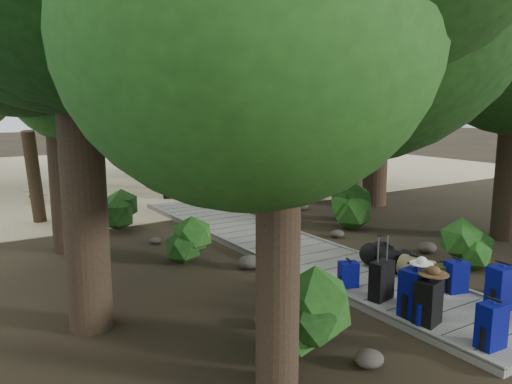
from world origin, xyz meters
TOP-DOWN VIEW (x-y plane):
  - ground at (0.00, 0.00)m, footprint 120.00×120.00m
  - sand_beach at (0.00, 16.00)m, footprint 40.00×22.00m
  - boardwalk at (0.00, 1.00)m, footprint 2.00×12.00m
  - backpack_left_a at (-0.61, -4.56)m, footprint 0.38×0.27m
  - backpack_left_b at (-0.72, -3.64)m, footprint 0.46×0.38m
  - backpack_left_c at (-0.67, -3.36)m, footprint 0.48×0.37m
  - backpack_left_d at (-0.63, -1.89)m, footprint 0.39×0.34m
  - backpack_right_b at (0.70, -3.90)m, footprint 0.45×0.33m
  - backpack_right_c at (0.73, -3.07)m, footprint 0.41×0.34m
  - backpack_right_d at (0.64, -2.88)m, footprint 0.37×0.30m
  - duffel_right_khaki at (0.71, -2.26)m, footprint 0.50×0.66m
  - duffel_right_black at (0.69, -1.58)m, footprint 0.68×0.84m
  - suitcase_on_boardwalk at (-0.59, -2.62)m, footprint 0.45×0.30m
  - lone_suitcase_on_sand at (0.26, 8.19)m, footprint 0.45×0.33m
  - hat_brown at (-0.65, -3.65)m, footprint 0.44×0.44m
  - hat_white at (-0.61, -3.40)m, footprint 0.34×0.34m
  - kayak at (-3.84, 9.96)m, footprint 0.85×3.10m
  - sun_lounger at (3.48, 10.27)m, footprint 1.13×2.01m
  - tree_right_c at (3.37, 2.30)m, footprint 4.97×4.97m
  - tree_right_d at (5.54, 3.56)m, footprint 6.77×6.77m
  - tree_right_e at (4.35, 6.69)m, footprint 5.60×5.60m
  - tree_right_f at (6.46, 9.00)m, footprint 5.67×5.67m
  - tree_left_a at (-3.39, -3.65)m, footprint 4.32×4.32m
  - tree_left_b at (-4.80, -0.86)m, footprint 4.99×4.99m
  - tree_left_c at (-4.24, 3.50)m, footprint 4.31×4.31m
  - tree_back_a at (-1.96, 14.51)m, footprint 5.72×5.72m
  - tree_back_b at (2.14, 15.61)m, footprint 4.96×4.96m
  - tree_back_c at (5.09, 16.09)m, footprint 5.32×5.32m
  - palm_right_a at (3.15, 5.97)m, footprint 4.82×4.82m
  - palm_right_b at (5.22, 10.43)m, footprint 4.74×4.74m
  - palm_right_c at (2.63, 12.28)m, footprint 4.06×4.06m
  - palm_left_a at (-4.50, 6.77)m, footprint 4.91×4.91m
  - rock_left_a at (-2.15, -3.91)m, footprint 0.38×0.35m
  - rock_left_b at (-2.59, -2.24)m, footprint 0.40×0.36m
  - rock_left_c at (-1.38, 0.18)m, footprint 0.49×0.44m
  - rock_left_d at (-2.31, 2.95)m, footprint 0.28×0.25m
  - rock_right_a at (1.55, -3.38)m, footprint 0.40×0.36m
  - rock_right_b at (2.52, -1.05)m, footprint 0.45×0.41m
  - rock_right_c at (1.73, 1.03)m, footprint 0.35×0.32m
  - rock_right_d at (2.97, 4.16)m, footprint 0.55×0.50m
  - shrub_left_a at (-2.70, -3.20)m, footprint 1.19×1.19m
  - shrub_left_b at (-2.29, 1.23)m, footprint 0.94×0.94m
  - shrub_left_c at (-2.56, 4.81)m, footprint 1.08×1.08m
  - shrub_right_a at (2.44, -2.19)m, footprint 0.97×0.97m
  - shrub_right_b at (2.76, 1.64)m, footprint 1.37×1.37m
  - shrub_right_c at (2.29, 5.98)m, footprint 0.81×0.81m

SIDE VIEW (x-z plane):
  - ground at x=0.00m, z-range 0.00..0.00m
  - sand_beach at x=0.00m, z-range 0.00..0.02m
  - boardwalk at x=0.00m, z-range 0.00..0.12m
  - rock_left_d at x=-2.31m, z-range 0.00..0.15m
  - rock_right_c at x=1.73m, z-range 0.00..0.19m
  - rock_left_a at x=-2.15m, z-range 0.00..0.21m
  - rock_right_a at x=1.55m, z-range 0.00..0.22m
  - rock_left_b at x=-2.59m, z-range 0.00..0.22m
  - rock_right_b at x=2.52m, z-range 0.00..0.25m
  - rock_left_c at x=-1.38m, z-range 0.00..0.27m
  - rock_right_d at x=2.97m, z-range 0.00..0.30m
  - kayak at x=-3.84m, z-range 0.02..0.33m
  - duffel_right_khaki at x=0.71m, z-range 0.12..0.52m
  - sun_lounger at x=3.48m, z-range 0.02..0.64m
  - lone_suitcase_on_sand at x=0.26m, z-range 0.02..0.66m
  - duffel_right_black at x=0.69m, z-range 0.12..0.58m
  - shrub_right_c at x=2.29m, z-range 0.00..0.73m
  - backpack_right_d at x=0.64m, z-range 0.12..0.61m
  - backpack_left_d at x=-0.63m, z-range 0.12..0.61m
  - backpack_right_c at x=0.73m, z-range 0.12..0.72m
  - shrub_left_b at x=-2.29m, z-range 0.00..0.84m
  - shrub_right_a at x=2.44m, z-range 0.00..0.88m
  - suitcase_on_boardwalk at x=-0.59m, z-range 0.12..0.76m
  - backpack_left_a at x=-0.61m, z-range 0.12..0.80m
  - shrub_left_c at x=-2.56m, z-range 0.00..0.97m
  - backpack_left_b at x=-0.72m, z-range 0.12..0.86m
  - backpack_right_b at x=0.70m, z-range 0.12..0.88m
  - backpack_left_c at x=-0.67m, z-range 0.12..0.94m
  - shrub_left_a at x=-2.70m, z-range 0.00..1.07m
  - shrub_right_b at x=2.76m, z-range 0.00..1.23m
  - hat_brown at x=-0.65m, z-range 0.86..1.00m
  - hat_white at x=-0.61m, z-range 0.94..1.06m
  - palm_right_c at x=2.63m, z-range 0.00..6.45m
  - tree_left_a at x=-3.39m, z-range 0.00..7.20m
  - tree_left_c at x=-4.24m, z-range 0.00..7.50m
  - palm_left_a at x=-4.50m, z-range 0.00..7.81m
  - palm_right_a at x=3.15m, z-range 0.00..8.21m
  - tree_right_c at x=3.37m, z-range 0.00..8.60m
  - tree_back_b at x=2.14m, z-range 0.00..8.87m
  - tree_left_b at x=-4.80m, z-range 0.00..8.97m
  - palm_right_b at x=5.22m, z-range 0.00..9.16m
  - tree_back_c at x=5.09m, z-range 0.00..9.57m
  - tree_back_a at x=-1.96m, z-range 0.00..9.90m
  - tree_right_e at x=4.35m, z-range 0.00..10.08m
  - tree_right_f at x=6.46m, z-range 0.00..10.12m
  - tree_right_d at x=5.54m, z-range 0.00..12.42m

